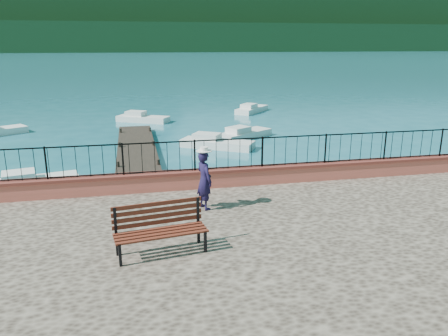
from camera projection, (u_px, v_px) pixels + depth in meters
name	position (u px, v px, depth m)	size (l,w,h in m)	color
ground	(230.00, 279.00, 10.86)	(2000.00, 2000.00, 0.00)	#19596B
parapet	(204.00, 178.00, 13.93)	(28.00, 0.46, 0.58)	#CB5649
railing	(204.00, 155.00, 13.72)	(27.00, 0.05, 0.95)	black
dock	(137.00, 158.00, 21.70)	(2.00, 16.00, 0.30)	#2D231C
far_forest	(130.00, 38.00, 290.37)	(900.00, 60.00, 18.00)	black
foothills	(129.00, 21.00, 343.19)	(900.00, 120.00, 44.00)	black
companion_hill	(298.00, 47.00, 581.39)	(448.00, 384.00, 180.00)	#142D23
park_bench	(161.00, 239.00, 9.53)	(2.08, 0.93, 1.11)	black
person	(204.00, 180.00, 11.99)	(0.60, 0.39, 1.65)	black
hat	(204.00, 149.00, 11.74)	(0.44, 0.44, 0.12)	silver
boat_0	(33.00, 179.00, 17.46)	(3.43, 1.30, 0.80)	silver
boat_1	(217.00, 141.00, 24.37)	(4.10, 1.30, 0.80)	silver
boat_2	(245.00, 132.00, 26.86)	(3.75, 1.30, 0.80)	silver
boat_4	(143.00, 116.00, 32.41)	(3.86, 1.30, 0.80)	silver
boat_5	(252.00, 107.00, 36.92)	(3.91, 1.30, 0.80)	silver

